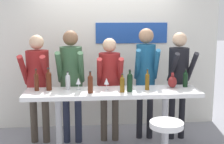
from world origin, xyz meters
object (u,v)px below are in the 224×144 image
object	(u,v)px
wine_bottle_1	(68,81)
wine_bottle_6	(90,83)
person_left	(71,74)
decorative_vase	(172,82)
wine_bottle_0	(147,81)
tasting_table	(113,100)
wine_bottle_4	(185,79)
wine_bottle_3	(36,81)
person_far_left	(38,77)
person_center	(146,70)
wine_glass_1	(107,82)
person_center_right	(179,73)
wine_bottle_2	(130,81)
wine_bottle_7	(122,84)
person_center_left	(110,78)
wine_bottle_5	(49,80)
bar_stool	(166,141)
wine_glass_0	(78,81)

from	to	relation	value
wine_bottle_1	wine_bottle_6	distance (m)	0.39
person_left	decorative_vase	xyz separation A→B (m)	(1.48, -0.40, -0.07)
wine_bottle_0	tasting_table	bearing A→B (deg)	179.96
wine_bottle_0	wine_bottle_4	size ratio (longest dim) A/B	1.11
wine_bottle_1	wine_bottle_3	distance (m)	0.44
person_far_left	decorative_vase	bearing A→B (deg)	-4.85
person_center	wine_bottle_0	bearing A→B (deg)	-93.53
wine_bottle_1	wine_bottle_6	world-z (taller)	wine_bottle_6
wine_glass_1	person_far_left	bearing A→B (deg)	153.38
person_center_right	wine_bottle_2	size ratio (longest dim) A/B	5.55
person_center	wine_bottle_6	size ratio (longest dim) A/B	5.94
tasting_table	wine_bottle_7	bearing A→B (deg)	-37.87
wine_bottle_4	decorative_vase	bearing A→B (deg)	-169.55
person_center	wine_bottle_3	bearing A→B (deg)	-158.84
person_center_left	wine_bottle_0	distance (m)	0.72
person_center_right	wine_bottle_5	xyz separation A→B (m)	(-1.99, -0.40, 0.01)
bar_stool	decorative_vase	bearing A→B (deg)	70.18
tasting_table	wine_bottle_7	world-z (taller)	wine_bottle_7
person_far_left	decorative_vase	size ratio (longest dim) A/B	7.78
tasting_table	wine_glass_1	bearing A→B (deg)	161.36
wine_bottle_0	wine_bottle_1	size ratio (longest dim) A/B	1.14
bar_stool	wine_bottle_0	distance (m)	0.94
bar_stool	person_center_left	distance (m)	1.47
person_center_right	wine_glass_1	distance (m)	1.28
person_left	wine_bottle_7	size ratio (longest dim) A/B	6.90
person_center	wine_bottle_7	bearing A→B (deg)	-119.58
person_center_left	wine_bottle_0	xyz separation A→B (m)	(0.49, -0.51, 0.06)
person_center_right	wine_bottle_6	world-z (taller)	person_center_right
wine_bottle_7	wine_glass_1	bearing A→B (deg)	148.96
tasting_table	wine_glass_0	xyz separation A→B (m)	(-0.48, 0.08, 0.27)
person_far_left	wine_glass_1	world-z (taller)	person_far_left
bar_stool	person_far_left	distance (m)	2.19
bar_stool	person_center	bearing A→B (deg)	90.62
person_left	wine_bottle_2	world-z (taller)	person_left
person_center_right	wine_glass_1	xyz separation A→B (m)	(-1.18, -0.47, -0.02)
tasting_table	person_far_left	xyz separation A→B (m)	(-1.11, 0.54, 0.25)
person_center_left	wine_bottle_7	size ratio (longest dim) A/B	6.42
person_center	wine_glass_1	xyz separation A→B (m)	(-0.66, -0.53, -0.06)
person_center	decorative_vase	xyz separation A→B (m)	(0.31, -0.46, -0.10)
wine_bottle_0	wine_glass_1	size ratio (longest dim) A/B	1.68
bar_stool	wine_bottle_0	bearing A→B (deg)	97.92
wine_bottle_4	wine_glass_0	distance (m)	1.57
wine_glass_1	wine_bottle_7	bearing A→B (deg)	-31.04
wine_bottle_7	wine_glass_0	distance (m)	0.63
person_center_left	person_center_right	distance (m)	1.10
wine_bottle_7	wine_glass_1	size ratio (longest dim) A/B	1.46
person_center	wine_bottle_1	xyz separation A→B (m)	(-1.21, -0.43, -0.07)
person_center_left	person_far_left	bearing A→B (deg)	-178.98
wine_bottle_3	wine_bottle_7	xyz separation A→B (m)	(1.19, -0.19, -0.02)
wine_glass_1	person_center	bearing A→B (deg)	38.56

